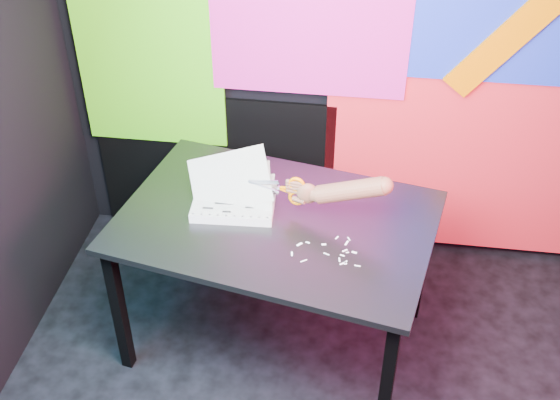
# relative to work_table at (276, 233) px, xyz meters

# --- Properties ---
(room) EXTENTS (3.01, 3.01, 2.71)m
(room) POSITION_rel_work_table_xyz_m (0.30, -0.68, 0.68)
(room) COLOR black
(room) RESTS_ON ground
(backdrop) EXTENTS (2.88, 0.05, 2.08)m
(backdrop) POSITION_rel_work_table_xyz_m (0.36, 0.78, 0.28)
(backdrop) COLOR red
(backdrop) RESTS_ON ground
(work_table) EXTENTS (1.48, 1.14, 0.75)m
(work_table) POSITION_rel_work_table_xyz_m (0.00, 0.00, 0.00)
(work_table) COLOR black
(work_table) RESTS_ON ground
(printout_stack) EXTENTS (0.40, 0.28, 0.27)m
(printout_stack) POSITION_rel_work_table_xyz_m (-0.20, 0.06, 0.11)
(printout_stack) COLOR silver
(printout_stack) RESTS_ON work_table
(scissors) EXTENTS (0.25, 0.06, 0.14)m
(scissors) POSITION_rel_work_table_xyz_m (0.06, 0.05, 0.20)
(scissors) COLOR silver
(scissors) RESTS_ON printout_stack
(hand_forearm) EXTENTS (0.44, 0.13, 0.20)m
(hand_forearm) POSITION_rel_work_table_xyz_m (0.28, 0.01, 0.25)
(hand_forearm) COLOR brown
(hand_forearm) RESTS_ON work_table
(paper_clippings) EXTENTS (0.28, 0.18, 0.00)m
(paper_clippings) POSITION_rel_work_table_xyz_m (0.25, -0.18, 0.08)
(paper_clippings) COLOR white
(paper_clippings) RESTS_ON work_table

